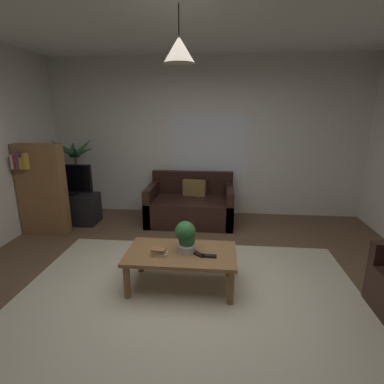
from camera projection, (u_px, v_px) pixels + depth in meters
The scene contains 17 objects.
floor at pixel (189, 297), 3.14m from camera, with size 5.56×5.36×0.02m, color brown.
rug at pixel (187, 308), 2.95m from camera, with size 3.61×2.95×0.01m, color beige.
wall_back at pixel (205, 138), 5.37m from camera, with size 5.68×0.06×2.77m, color silver.
window_pane at pixel (210, 145), 5.36m from camera, with size 1.34×0.01×1.04m, color white.
couch_under_window at pixel (191, 206), 5.17m from camera, with size 1.44×0.89×0.82m.
coffee_table at pixel (181, 257), 3.23m from camera, with size 1.17×0.66×0.41m.
book_on_table_0 at pixel (160, 254), 3.14m from camera, with size 0.15×0.09×0.03m, color beige.
book_on_table_1 at pixel (159, 251), 3.15m from camera, with size 0.15×0.11×0.02m, color gold.
book_on_table_2 at pixel (159, 250), 3.13m from camera, with size 0.14×0.09×0.02m, color #99663F.
remote_on_table_0 at pixel (209, 256), 3.11m from camera, with size 0.05×0.16×0.02m, color black.
remote_on_table_1 at pixel (198, 254), 3.15m from camera, with size 0.05×0.16×0.02m, color black.
potted_plant_on_table at pixel (186, 236), 3.19m from camera, with size 0.22×0.23×0.34m.
tv_stand at pixel (71, 208), 5.13m from camera, with size 0.90×0.44×0.50m, color black.
tv at pixel (67, 179), 4.97m from camera, with size 0.83×0.16×0.52m.
potted_palm_corner at pixel (78, 181), 5.42m from camera, with size 0.81×0.87×1.41m.
bookshelf_corner at pixel (42, 189), 4.57m from camera, with size 0.70×0.31×1.40m.
pendant_lamp at pixel (179, 49), 2.69m from camera, with size 0.28×0.28×0.48m.
Camera 1 is at (0.29, -2.72, 1.89)m, focal length 28.12 mm.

